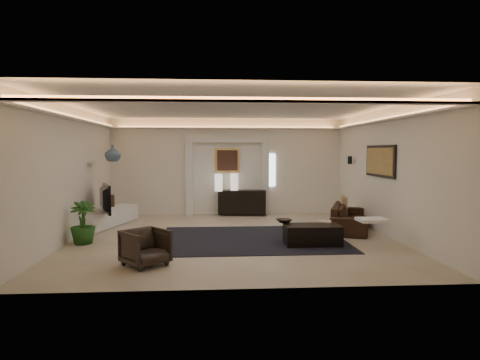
{
  "coord_description": "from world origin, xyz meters",
  "views": [
    {
      "loc": [
        -0.45,
        -9.23,
        1.94
      ],
      "look_at": [
        0.2,
        0.6,
        1.25
      ],
      "focal_mm": 31.27,
      "sensor_mm": 36.0,
      "label": 1
    }
  ],
  "objects": [
    {
      "name": "cove_soffit",
      "position": [
        0.0,
        0.0,
        2.62
      ],
      "size": [
        7.0,
        7.0,
        0.04
      ],
      "primitive_type": "cube",
      "color": "silver",
      "rests_on": "ceiling"
    },
    {
      "name": "plant",
      "position": [
        -3.15,
        -0.43,
        0.45
      ],
      "size": [
        0.63,
        0.63,
        0.89
      ],
      "primitive_type": "imported",
      "rotation": [
        0.0,
        0.0,
        0.32
      ],
      "color": "#1E4C18",
      "rests_on": "ground"
    },
    {
      "name": "wall_niche",
      "position": [
        -3.44,
        1.4,
        1.65
      ],
      "size": [
        0.1,
        0.55,
        0.04
      ],
      "primitive_type": "cube",
      "color": "silver",
      "rests_on": "wall_left"
    },
    {
      "name": "wall_front",
      "position": [
        0.0,
        -3.5,
        1.45
      ],
      "size": [
        7.0,
        0.0,
        7.0
      ],
      "primitive_type": "plane",
      "rotation": [
        -1.57,
        0.0,
        0.0
      ],
      "color": "white",
      "rests_on": "ground"
    },
    {
      "name": "armchair",
      "position": [
        -1.59,
        -2.19,
        0.31
      ],
      "size": [
        0.95,
        0.95,
        0.62
      ],
      "primitive_type": "imported",
      "rotation": [
        0.0,
        0.0,
        0.71
      ],
      "color": "black",
      "rests_on": "ground"
    },
    {
      "name": "area_rug",
      "position": [
        0.4,
        -0.2,
        0.01
      ],
      "size": [
        4.0,
        3.0,
        0.01
      ],
      "primitive_type": "cube",
      "color": "black",
      "rests_on": "ground"
    },
    {
      "name": "throw_blanket",
      "position": [
        2.76,
        -1.09,
        0.55
      ],
      "size": [
        0.59,
        0.49,
        0.06
      ],
      "primitive_type": "cube",
      "rotation": [
        0.0,
        0.0,
        0.04
      ],
      "color": "white",
      "rests_on": "sofa"
    },
    {
      "name": "bowl",
      "position": [
        1.06,
        -0.53,
        0.45
      ],
      "size": [
        0.4,
        0.4,
        0.08
      ],
      "primitive_type": "imported",
      "rotation": [
        0.0,
        0.0,
        0.29
      ],
      "color": "#39281B",
      "rests_on": "coffee_table"
    },
    {
      "name": "lamp_right",
      "position": [
        0.2,
        3.25,
        1.09
      ],
      "size": [
        0.28,
        0.28,
        0.5
      ],
      "primitive_type": "cylinder",
      "rotation": [
        0.0,
        0.0,
        -0.29
      ],
      "color": "#F0DEC8",
      "rests_on": "console"
    },
    {
      "name": "daylight_slit",
      "position": [
        1.35,
        3.48,
        1.35
      ],
      "size": [
        0.25,
        0.03,
        1.0
      ],
      "primitive_type": "cube",
      "color": "white",
      "rests_on": "wall_back"
    },
    {
      "name": "wall_back",
      "position": [
        0.0,
        3.5,
        1.45
      ],
      "size": [
        7.0,
        0.0,
        7.0
      ],
      "primitive_type": "plane",
      "rotation": [
        1.57,
        0.0,
        0.0
      ],
      "color": "white",
      "rests_on": "ground"
    },
    {
      "name": "wall_sconce",
      "position": [
        3.38,
        2.2,
        1.68
      ],
      "size": [
        0.12,
        0.12,
        0.22
      ],
      "primitive_type": "cylinder",
      "color": "black",
      "rests_on": "wall_right"
    },
    {
      "name": "ginger_jar",
      "position": [
        -2.96,
        1.51,
        1.88
      ],
      "size": [
        0.45,
        0.45,
        0.42
      ],
      "primitive_type": "imported",
      "rotation": [
        0.0,
        0.0,
        -0.13
      ],
      "color": "#414C53",
      "rests_on": "wall_niche"
    },
    {
      "name": "coffee_table",
      "position": [
        1.6,
        -0.84,
        0.2
      ],
      "size": [
        1.14,
        0.63,
        0.42
      ],
      "primitive_type": "cube",
      "rotation": [
        0.0,
        0.0,
        -0.01
      ],
      "color": "black",
      "rests_on": "ground"
    },
    {
      "name": "painting_canvas",
      "position": [
        0.0,
        3.44,
        1.65
      ],
      "size": [
        0.62,
        0.02,
        0.62
      ],
      "primitive_type": "cube",
      "color": "#4C2D1E",
      "rests_on": "wall_back"
    },
    {
      "name": "ceiling",
      "position": [
        0.0,
        0.0,
        2.9
      ],
      "size": [
        7.0,
        7.0,
        0.0
      ],
      "primitive_type": "plane",
      "rotation": [
        3.14,
        0.0,
        0.0
      ],
      "color": "white",
      "rests_on": "ground"
    },
    {
      "name": "wall_right",
      "position": [
        3.5,
        0.0,
        1.45
      ],
      "size": [
        0.0,
        7.0,
        7.0
      ],
      "primitive_type": "plane",
      "rotation": [
        1.57,
        0.0,
        -1.57
      ],
      "color": "white",
      "rests_on": "ground"
    },
    {
      "name": "media_ledge",
      "position": [
        -3.15,
        1.71,
        0.23
      ],
      "size": [
        1.18,
        2.31,
        0.42
      ],
      "primitive_type": "cube",
      "rotation": [
        0.0,
        0.0,
        -0.29
      ],
      "color": "white",
      "rests_on": "ground"
    },
    {
      "name": "art_panel_gold",
      "position": [
        3.44,
        0.3,
        1.7
      ],
      "size": [
        0.02,
        1.5,
        0.62
      ],
      "primitive_type": "cube",
      "color": "tan",
      "rests_on": "wall_right"
    },
    {
      "name": "magazine",
      "position": [
        1.94,
        -0.53,
        0.42
      ],
      "size": [
        0.31,
        0.27,
        0.03
      ],
      "primitive_type": "cube",
      "rotation": [
        0.0,
        0.0,
        -0.33
      ],
      "color": "beige",
      "rests_on": "coffee_table"
    },
    {
      "name": "alcove_header",
      "position": [
        0.0,
        3.4,
        2.25
      ],
      "size": [
        2.52,
        0.2,
        0.12
      ],
      "primitive_type": "cube",
      "color": "silver",
      "rests_on": "wall_back"
    },
    {
      "name": "wall_left",
      "position": [
        -3.5,
        0.0,
        1.45
      ],
      "size": [
        0.0,
        7.0,
        7.0
      ],
      "primitive_type": "plane",
      "rotation": [
        1.57,
        0.0,
        1.57
      ],
      "color": "white",
      "rests_on": "ground"
    },
    {
      "name": "lamp_left",
      "position": [
        -0.27,
        3.03,
        1.09
      ],
      "size": [
        0.23,
        0.23,
        0.51
      ],
      "primitive_type": "cylinder",
      "rotation": [
        0.0,
        0.0,
        0.02
      ],
      "color": "white",
      "rests_on": "console"
    },
    {
      "name": "figurine",
      "position": [
        -3.15,
        2.14,
        0.64
      ],
      "size": [
        0.16,
        0.16,
        0.32
      ],
      "primitive_type": "cylinder",
      "rotation": [
        0.0,
        0.0,
        0.4
      ],
      "color": "#3E2D1C",
      "rests_on": "media_ledge"
    },
    {
      "name": "painting_frame",
      "position": [
        0.0,
        3.47,
        1.65
      ],
      "size": [
        0.74,
        0.04,
        0.74
      ],
      "primitive_type": "cube",
      "color": "tan",
      "rests_on": "wall_back"
    },
    {
      "name": "throw_pillow",
      "position": [
        2.91,
        1.23,
        0.55
      ],
      "size": [
        0.2,
        0.47,
        0.45
      ],
      "primitive_type": "cube",
      "rotation": [
        0.0,
        0.0,
        -0.15
      ],
      "color": "tan",
      "rests_on": "sofa"
    },
    {
      "name": "art_panel_frame",
      "position": [
        3.47,
        0.3,
        1.7
      ],
      "size": [
        0.04,
        1.64,
        0.74
      ],
      "primitive_type": "cube",
      "color": "black",
      "rests_on": "wall_right"
    },
    {
      "name": "tv",
      "position": [
        -3.15,
        1.04,
        0.8
      ],
      "size": [
        1.18,
        0.57,
        0.69
      ],
      "primitive_type": "imported",
      "rotation": [
        0.0,
        0.0,
        1.93
      ],
      "color": "black",
      "rests_on": "media_ledge"
    },
    {
      "name": "console",
      "position": [
        0.44,
        3.25,
        0.4
      ],
      "size": [
        1.46,
        0.6,
        0.71
      ],
      "primitive_type": "cube",
      "rotation": [
        0.0,
        0.0,
        -0.11
      ],
      "color": "black",
      "rests_on": "ground"
    },
    {
      "name": "sofa",
      "position": [
        2.93,
        0.71,
        0.31
      ],
      "size": [
        2.28,
        1.54,
        0.62
      ],
      "primitive_type": "imported",
      "rotation": [
        0.0,
        0.0,
        1.21
      ],
      "color": "black",
      "rests_on": "ground"
    },
    {
      "name": "floor",
      "position": [
        0.0,
        0.0,
        0.0
      ],
      "size": [
        7.0,
        7.0,
        0.0
      ],
      "primitive_type": "plane",
      "color": "#BFB295",
      "rests_on": "ground"
    },
    {
      "name": "pilaster_left",
      "position": [
        -1.15,
        3.4,
        1.1
      ],
      "size": [
        0.22,
        0.2,
        2.2
      ],
      "primitive_type": "cube",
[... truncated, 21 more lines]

